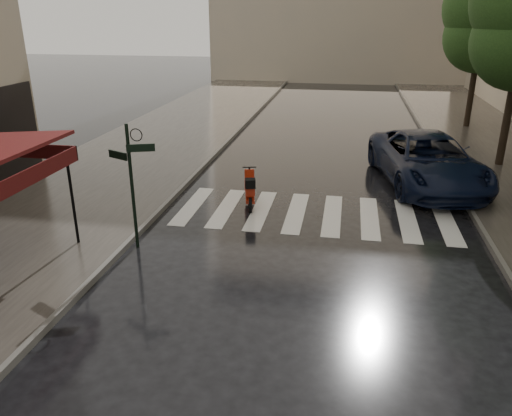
% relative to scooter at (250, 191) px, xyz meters
% --- Properties ---
extents(ground, '(120.00, 120.00, 0.00)m').
position_rel_scooter_xyz_m(ground, '(-1.01, -6.30, -0.49)').
color(ground, black).
rests_on(ground, ground).
extents(sidewalk_near, '(6.00, 60.00, 0.12)m').
position_rel_scooter_xyz_m(sidewalk_near, '(-5.51, 5.70, -0.43)').
color(sidewalk_near, '#38332D').
rests_on(sidewalk_near, ground).
extents(curb_near, '(0.12, 60.00, 0.16)m').
position_rel_scooter_xyz_m(curb_near, '(-2.46, 5.70, -0.41)').
color(curb_near, '#595651').
rests_on(curb_near, ground).
extents(curb_far, '(0.12, 60.00, 0.16)m').
position_rel_scooter_xyz_m(curb_far, '(6.44, 5.70, -0.41)').
color(curb_far, '#595651').
rests_on(curb_far, ground).
extents(crosswalk, '(7.85, 3.20, 0.01)m').
position_rel_scooter_xyz_m(crosswalk, '(1.96, -0.30, -0.48)').
color(crosswalk, silver).
rests_on(crosswalk, ground).
extents(signpost, '(1.17, 0.29, 3.10)m').
position_rel_scooter_xyz_m(signpost, '(-2.21, -3.30, 1.34)').
color(signpost, black).
rests_on(signpost, ground).
extents(tree_far, '(3.80, 3.80, 8.16)m').
position_rel_scooter_xyz_m(tree_far, '(8.69, 12.70, 4.97)').
color(tree_far, black).
rests_on(tree_far, sidewalk_far).
extents(scooter, '(0.62, 1.59, 1.06)m').
position_rel_scooter_xyz_m(scooter, '(0.00, 0.00, 0.00)').
color(scooter, black).
rests_on(scooter, ground).
extents(parked_car, '(3.91, 6.53, 1.70)m').
position_rel_scooter_xyz_m(parked_car, '(5.46, 3.09, 0.36)').
color(parked_car, black).
rests_on(parked_car, ground).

